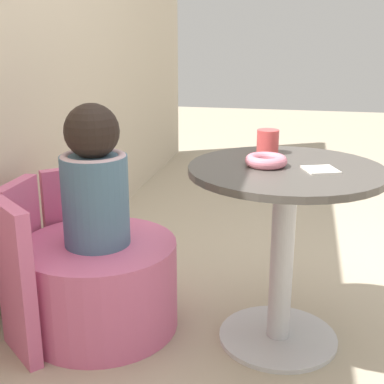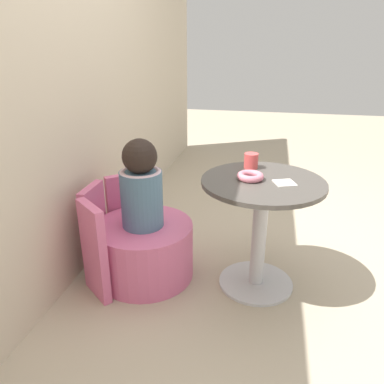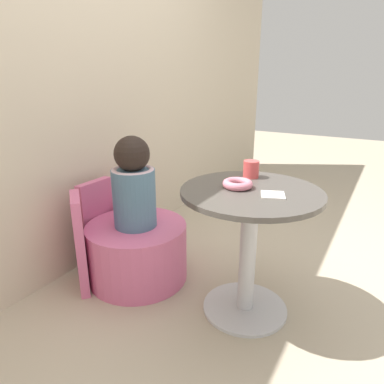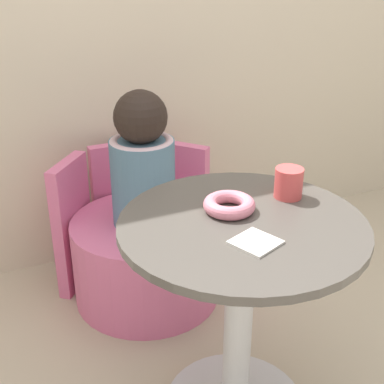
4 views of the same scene
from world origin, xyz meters
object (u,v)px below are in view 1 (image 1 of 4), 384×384
object	(u,v)px
tub_chair	(100,285)
child_figure	(94,180)
donut	(266,161)
cup	(268,142)
round_table	(284,223)

from	to	relation	value
tub_chair	child_figure	world-z (taller)	child_figure
donut	cup	distance (m)	0.20
donut	cup	bearing A→B (deg)	2.95
round_table	tub_chair	bearing A→B (deg)	93.47
cup	round_table	bearing A→B (deg)	-157.57
round_table	donut	xyz separation A→B (m)	(-0.00, 0.07, 0.23)
round_table	child_figure	world-z (taller)	child_figure
child_figure	donut	bearing A→B (deg)	-86.45
round_table	child_figure	xyz separation A→B (m)	(-0.04, 0.69, 0.13)
child_figure	donut	distance (m)	0.63
tub_chair	donut	xyz separation A→B (m)	(0.04, -0.62, 0.52)
tub_chair	cup	size ratio (longest dim) A/B	6.66
round_table	tub_chair	size ratio (longest dim) A/B	1.14
tub_chair	cup	xyz separation A→B (m)	(0.24, -0.61, 0.55)
round_table	donut	distance (m)	0.24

